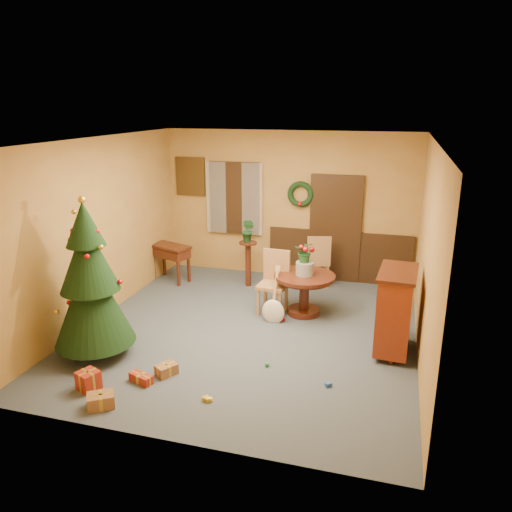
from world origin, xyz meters
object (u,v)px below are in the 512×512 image
(chair_near, at_px, (274,280))
(writing_desk, at_px, (170,254))
(dining_table, at_px, (304,287))
(sideboard, at_px, (395,309))
(christmas_tree, at_px, (90,283))

(chair_near, height_order, writing_desk, chair_near)
(dining_table, distance_m, chair_near, 0.51)
(chair_near, bearing_deg, sideboard, -25.37)
(sideboard, bearing_deg, christmas_tree, -162.95)
(chair_near, relative_size, writing_desk, 1.17)
(christmas_tree, bearing_deg, writing_desk, 95.57)
(sideboard, bearing_deg, dining_table, 146.70)
(christmas_tree, distance_m, sideboard, 4.20)
(writing_desk, bearing_deg, chair_near, -21.81)
(chair_near, relative_size, sideboard, 0.87)
(christmas_tree, height_order, sideboard, christmas_tree)
(christmas_tree, xyz_separation_m, sideboard, (4.00, 1.23, -0.42))
(dining_table, bearing_deg, sideboard, -33.30)
(chair_near, relative_size, christmas_tree, 0.47)
(dining_table, height_order, writing_desk, writing_desk)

